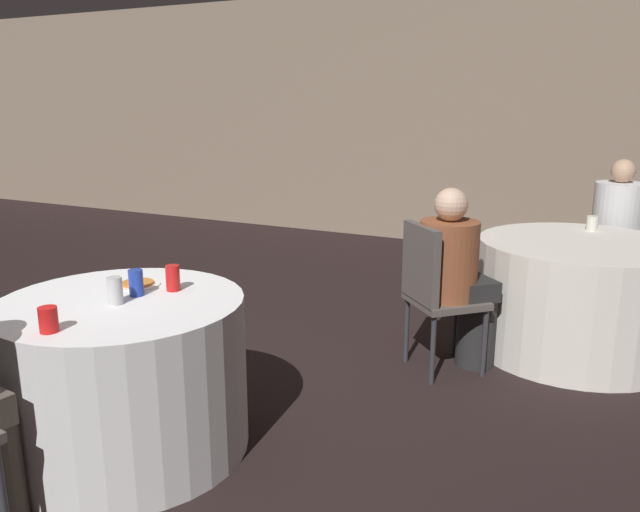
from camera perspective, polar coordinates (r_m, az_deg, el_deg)
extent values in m
plane|color=black|center=(3.45, -18.81, -14.44)|extent=(16.00, 16.00, 0.00)
cube|color=gray|center=(7.30, 8.62, 12.34)|extent=(16.00, 0.06, 2.80)
cylinder|color=white|center=(3.07, -17.30, -10.38)|extent=(1.11, 1.11, 0.73)
cylinder|color=white|center=(4.38, 22.45, -3.45)|extent=(1.28, 1.28, 0.73)
cylinder|color=#333338|center=(2.69, -27.04, -18.87)|extent=(0.03, 0.03, 0.42)
cylinder|color=#333338|center=(3.65, -25.25, -9.80)|extent=(0.03, 0.03, 0.42)
cube|color=#59514C|center=(5.27, 25.22, -0.07)|extent=(0.47, 0.47, 0.04)
cube|color=#59514C|center=(5.39, 25.89, 2.82)|extent=(0.38, 0.12, 0.45)
cylinder|color=#333338|center=(5.13, 26.40, -3.20)|extent=(0.03, 0.03, 0.42)
cylinder|color=#333338|center=(5.20, 22.73, -2.61)|extent=(0.03, 0.03, 0.42)
cylinder|color=#333338|center=(5.45, 27.08, -2.31)|extent=(0.03, 0.03, 0.42)
cylinder|color=#333338|center=(5.52, 23.63, -1.77)|extent=(0.03, 0.03, 0.42)
cube|color=#59514C|center=(3.81, 11.47, -4.01)|extent=(0.57, 0.57, 0.04)
cube|color=#59514C|center=(3.66, 9.20, -0.68)|extent=(0.30, 0.31, 0.45)
cylinder|color=#333338|center=(4.11, 12.22, -6.10)|extent=(0.03, 0.03, 0.42)
cylinder|color=#333338|center=(3.84, 14.78, -7.71)|extent=(0.03, 0.03, 0.42)
cylinder|color=#333338|center=(3.95, 7.93, -6.72)|extent=(0.03, 0.03, 0.42)
cylinder|color=#333338|center=(3.67, 10.27, -8.47)|extent=(0.03, 0.03, 0.42)
cylinder|color=black|center=(5.11, 24.45, -2.83)|extent=(0.24, 0.24, 0.46)
cube|color=black|center=(5.15, 25.04, 0.45)|extent=(0.40, 0.38, 0.12)
cylinder|color=white|center=(5.21, 25.55, 3.07)|extent=(0.36, 0.36, 0.55)
sphere|color=tan|center=(5.16, 25.98, 7.01)|extent=(0.17, 0.17, 0.17)
cylinder|color=#282828|center=(3.99, 14.09, -6.51)|extent=(0.24, 0.24, 0.46)
cube|color=#282828|center=(3.85, 12.94, -2.84)|extent=(0.46, 0.46, 0.12)
cylinder|color=brown|center=(3.74, 11.65, -0.34)|extent=(0.35, 0.35, 0.46)
sphere|color=#DBB293|center=(3.68, 11.90, 4.63)|extent=(0.19, 0.19, 0.19)
cylinder|color=white|center=(3.15, -16.33, -2.54)|extent=(0.21, 0.21, 0.01)
cylinder|color=orange|center=(3.14, -16.35, -2.38)|extent=(0.15, 0.15, 0.01)
cylinder|color=#1E38A5|center=(2.97, -16.46, -2.36)|extent=(0.07, 0.07, 0.12)
cylinder|color=red|center=(3.00, -13.30, -1.98)|extent=(0.07, 0.07, 0.12)
cylinder|color=silver|center=(2.87, -18.24, -3.04)|extent=(0.07, 0.07, 0.12)
cylinder|color=red|center=(2.63, -23.58, -5.35)|extent=(0.07, 0.07, 0.10)
cylinder|color=silver|center=(4.67, 23.62, 2.76)|extent=(0.07, 0.07, 0.10)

